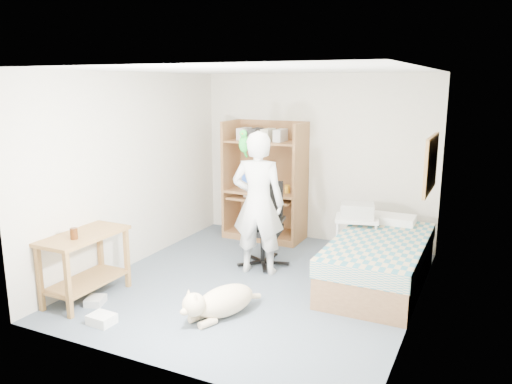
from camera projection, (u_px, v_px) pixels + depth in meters
floor at (258, 284)px, 6.00m from camera, size 4.00×4.00×0.00m
wall_back at (316, 159)px, 7.49m from camera, size 3.60×0.02×2.50m
wall_right at (421, 197)px, 4.97m from camera, size 0.02×4.00×2.50m
wall_left at (134, 170)px, 6.50m from camera, size 0.02×4.00×2.50m
ceiling at (259, 70)px, 5.46m from camera, size 3.60×4.00×0.02m
computer_hutch at (266, 186)px, 7.65m from camera, size 1.20×0.63×1.80m
bed at (379, 261)px, 5.93m from camera, size 1.02×2.02×0.66m
side_desk at (85, 256)px, 5.50m from camera, size 0.50×1.00×0.75m
corkboard at (431, 164)px, 5.73m from camera, size 0.04×0.94×0.66m
office_chair at (264, 235)px, 6.60m from camera, size 0.61×0.61×1.08m
person at (258, 203)px, 6.19m from camera, size 0.73×0.56×1.80m
parrot at (244, 142)px, 6.13m from camera, size 0.13×0.23×0.36m
dog at (221, 301)px, 5.12m from camera, size 0.58×0.97×0.39m
printer_cart at (356, 233)px, 6.54m from camera, size 0.63×0.55×0.66m
printer at (357, 210)px, 6.47m from camera, size 0.48×0.41×0.18m
crt_monitor at (257, 177)px, 7.70m from camera, size 0.43×0.45×0.35m
keyboard at (259, 197)px, 7.56m from camera, size 0.46×0.20×0.03m
pencil_cup at (287, 189)px, 7.41m from camera, size 0.08×0.08×0.12m
drink_glass at (74, 234)px, 5.25m from camera, size 0.08×0.08×0.12m
floor_box_a at (102, 319)px, 4.99m from camera, size 0.26×0.21×0.10m
floor_box_b at (95, 301)px, 5.43m from camera, size 0.24×0.27×0.08m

